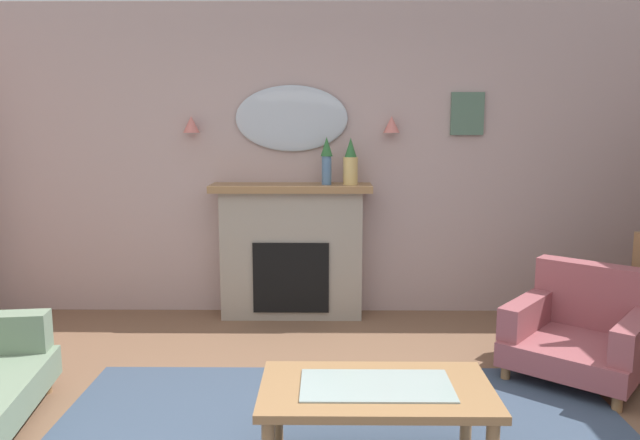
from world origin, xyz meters
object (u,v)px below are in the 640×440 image
at_px(fireplace, 292,252).
at_px(wall_mirror, 292,118).
at_px(wall_sconce_left, 191,124).
at_px(armchair_in_corner, 583,329).
at_px(wall_sconce_right, 392,124).
at_px(mantel_vase_left, 351,164).
at_px(mantel_vase_centre, 327,158).
at_px(coffee_table, 376,397).
at_px(framed_picture, 467,114).

bearing_deg(fireplace, wall_mirror, 90.00).
xyz_separation_m(wall_sconce_left, armchair_in_corner, (2.87, -1.29, -1.35)).
bearing_deg(wall_sconce_right, armchair_in_corner, -47.90).
bearing_deg(wall_mirror, fireplace, -90.00).
distance_m(wall_sconce_left, armchair_in_corner, 3.42).
height_order(mantel_vase_left, armchair_in_corner, mantel_vase_left).
xyz_separation_m(wall_sconce_left, wall_sconce_right, (1.70, 0.00, 0.00)).
relative_size(mantel_vase_centre, wall_sconce_left, 2.85).
height_order(fireplace, armchair_in_corner, fireplace).
xyz_separation_m(mantel_vase_left, coffee_table, (0.03, -2.36, -0.95)).
height_order(fireplace, coffee_table, fireplace).
bearing_deg(wall_mirror, wall_sconce_right, -3.37).
bearing_deg(wall_sconce_left, framed_picture, 1.46).
bearing_deg(mantel_vase_left, mantel_vase_centre, 180.00).
distance_m(fireplace, framed_picture, 1.91).
xyz_separation_m(fireplace, armchair_in_corner, (2.02, -1.20, -0.27)).
distance_m(mantel_vase_centre, coffee_table, 2.57).
bearing_deg(armchair_in_corner, mantel_vase_left, 142.34).
relative_size(mantel_vase_centre, mantel_vase_left, 1.02).
bearing_deg(fireplace, wall_sconce_right, 6.16).
xyz_separation_m(mantel_vase_centre, coffee_table, (0.23, -2.36, -1.00)).
xyz_separation_m(wall_mirror, wall_sconce_right, (0.85, -0.05, -0.05)).
bearing_deg(framed_picture, mantel_vase_centre, -171.47).
height_order(mantel_vase_left, wall_sconce_left, wall_sconce_left).
xyz_separation_m(mantel_vase_left, wall_sconce_left, (-1.35, 0.12, 0.32)).
bearing_deg(wall_sconce_right, fireplace, -173.84).
xyz_separation_m(mantel_vase_centre, armchair_in_corner, (1.72, -1.17, -1.07)).
bearing_deg(mantel_vase_centre, wall_mirror, 150.46).
distance_m(fireplace, wall_mirror, 1.15).
height_order(mantel_vase_centre, wall_mirror, wall_mirror).
distance_m(wall_mirror, coffee_table, 2.91).
bearing_deg(coffee_table, wall_sconce_left, 119.11).
relative_size(mantel_vase_left, wall_sconce_right, 2.79).
xyz_separation_m(fireplace, wall_sconce_left, (-0.85, 0.09, 1.09)).
bearing_deg(fireplace, framed_picture, 5.77).
distance_m(mantel_vase_left, wall_sconce_left, 1.39).
xyz_separation_m(mantel_vase_left, armchair_in_corner, (1.52, -1.17, -1.03)).
bearing_deg(wall_sconce_right, wall_sconce_left, 180.00).
bearing_deg(mantel_vase_centre, wall_sconce_right, 12.31).
height_order(fireplace, wall_mirror, wall_mirror).
height_order(fireplace, wall_sconce_right, wall_sconce_right).
distance_m(mantel_vase_left, coffee_table, 2.55).
xyz_separation_m(framed_picture, armchair_in_corner, (0.52, -1.35, -1.44)).
distance_m(fireplace, mantel_vase_left, 0.92).
distance_m(mantel_vase_centre, wall_sconce_right, 0.63).
xyz_separation_m(mantel_vase_centre, wall_sconce_right, (0.55, 0.12, 0.28)).
distance_m(fireplace, wall_sconce_right, 1.38).
height_order(mantel_vase_centre, wall_sconce_right, wall_sconce_right).
relative_size(mantel_vase_left, armchair_in_corner, 0.34).
relative_size(wall_mirror, coffee_table, 0.87).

